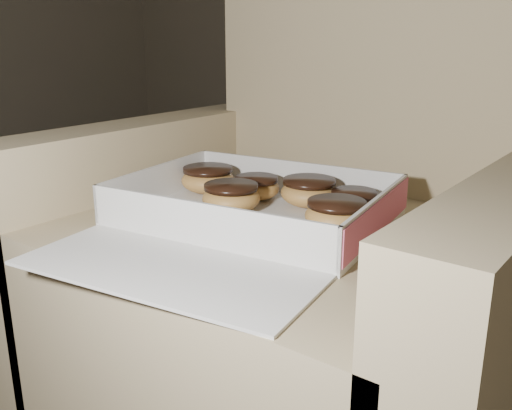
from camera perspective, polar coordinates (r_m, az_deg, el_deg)
name	(u,v)px	position (r m, az deg, el deg)	size (l,w,h in m)	color
floor	(23,328)	(1.64, -22.30, -11.27)	(4.50, 4.50, 0.00)	black
armchair	(299,274)	(1.11, 4.29, -6.90)	(0.89, 0.75, 0.93)	#917F5C
bakery_box	(244,220)	(0.97, -1.16, -1.49)	(0.52, 0.58, 0.07)	silver
donut_a	(256,187)	(1.11, 0.04, 1.82)	(0.09, 0.09, 0.05)	#C49444
donut_b	(309,191)	(1.07, 5.32, 1.37)	(0.11, 0.11, 0.05)	#C49444
donut_c	(231,197)	(1.03, -2.51, 0.83)	(0.11, 0.11, 0.05)	#C49444
donut_d	(354,202)	(1.03, 9.76, 0.33)	(0.09, 0.09, 0.04)	#C49444
donut_e	(208,179)	(1.16, -4.83, 2.63)	(0.11, 0.11, 0.05)	#C49444
donut_f	(336,214)	(0.94, 8.04, -0.94)	(0.10, 0.10, 0.05)	#C49444
crumb_a	(323,237)	(0.91, 6.74, -3.23)	(0.01, 0.01, 0.00)	black
crumb_b	(182,209)	(1.05, -7.42, -0.42)	(0.01, 0.01, 0.00)	black
crumb_c	(301,243)	(0.88, 4.54, -3.84)	(0.01, 0.01, 0.00)	black
crumb_d	(311,228)	(0.95, 5.53, -2.29)	(0.01, 0.01, 0.00)	black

